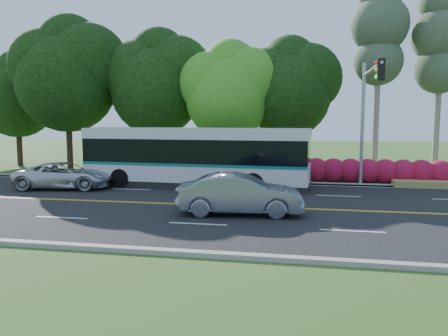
% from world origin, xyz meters
% --- Properties ---
extents(ground, '(120.00, 120.00, 0.00)m').
position_xyz_m(ground, '(0.00, 0.00, 0.00)').
color(ground, '#2C531B').
rests_on(ground, ground).
extents(road, '(60.00, 14.00, 0.02)m').
position_xyz_m(road, '(0.00, 0.00, 0.01)').
color(road, black).
rests_on(road, ground).
extents(curb_north, '(60.00, 0.30, 0.15)m').
position_xyz_m(curb_north, '(0.00, 7.15, 0.07)').
color(curb_north, gray).
rests_on(curb_north, ground).
extents(curb_south, '(60.00, 0.30, 0.15)m').
position_xyz_m(curb_south, '(0.00, -7.15, 0.07)').
color(curb_south, gray).
rests_on(curb_south, ground).
extents(grass_verge, '(60.00, 4.00, 0.10)m').
position_xyz_m(grass_verge, '(0.00, 9.00, 0.05)').
color(grass_verge, '#2C531B').
rests_on(grass_verge, ground).
extents(lane_markings, '(57.60, 13.82, 0.00)m').
position_xyz_m(lane_markings, '(-0.09, 0.00, 0.02)').
color(lane_markings, gold).
rests_on(lane_markings, road).
extents(tree_row, '(44.70, 9.10, 13.84)m').
position_xyz_m(tree_row, '(-5.15, 12.13, 6.73)').
color(tree_row, black).
rests_on(tree_row, ground).
extents(bougainvillea_hedge, '(9.50, 2.25, 1.50)m').
position_xyz_m(bougainvillea_hedge, '(7.18, 8.15, 0.72)').
color(bougainvillea_hedge, '#A70D38').
rests_on(bougainvillea_hedge, ground).
extents(traffic_signal, '(0.42, 6.10, 7.00)m').
position_xyz_m(traffic_signal, '(6.49, 5.40, 4.67)').
color(traffic_signal, '#989CA1').
rests_on(traffic_signal, ground).
extents(transit_bus, '(12.86, 3.47, 3.33)m').
position_xyz_m(transit_bus, '(-2.80, 5.10, 1.67)').
color(transit_bus, silver).
rests_on(transit_bus, road).
extents(sedan, '(5.18, 2.30, 1.65)m').
position_xyz_m(sedan, '(0.79, -1.62, 0.85)').
color(sedan, slate).
rests_on(sedan, road).
extents(suv, '(5.55, 3.22, 1.45)m').
position_xyz_m(suv, '(-9.76, 3.10, 0.75)').
color(suv, silver).
rests_on(suv, road).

